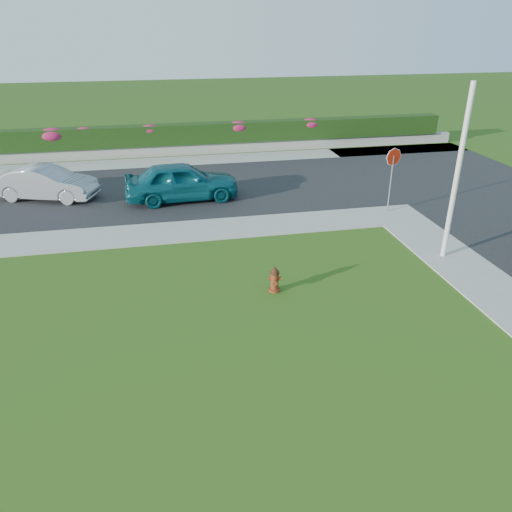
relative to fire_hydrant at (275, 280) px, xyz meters
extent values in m
plane|color=black|center=(-0.87, -4.09, -0.36)|extent=(120.00, 120.00, 0.00)
cube|color=black|center=(-5.87, 9.91, -0.34)|extent=(26.00, 8.00, 0.04)
cube|color=gray|center=(-6.87, 4.91, -0.34)|extent=(24.00, 2.00, 0.04)
cube|color=gray|center=(6.13, 4.91, -0.34)|extent=(2.00, 2.00, 0.04)
cube|color=gray|center=(-1.87, 14.91, -0.34)|extent=(34.00, 2.00, 0.04)
cube|color=gray|center=(-1.87, 16.41, -0.06)|extent=(34.00, 0.40, 0.60)
cube|color=black|center=(-1.87, 16.51, 0.79)|extent=(32.00, 0.90, 1.10)
cylinder|color=#4E140C|center=(0.00, 0.01, -0.32)|extent=(0.33, 0.33, 0.08)
cylinder|color=#4E140C|center=(0.00, 0.01, -0.04)|extent=(0.22, 0.22, 0.50)
cylinder|color=black|center=(0.00, 0.01, 0.21)|extent=(0.27, 0.27, 0.05)
sphere|color=black|center=(0.00, 0.01, 0.24)|extent=(0.22, 0.22, 0.22)
cylinder|color=black|center=(0.00, 0.01, 0.37)|extent=(0.07, 0.07, 0.07)
cylinder|color=#4E140C|center=(-0.14, 0.03, 0.04)|extent=(0.11, 0.12, 0.11)
cylinder|color=#4E140C|center=(0.14, -0.02, 0.04)|extent=(0.11, 0.12, 0.11)
cylinder|color=#4E140C|center=(-0.03, -0.13, -0.02)|extent=(0.16, 0.14, 0.14)
imported|color=#0C515E|center=(-1.99, 8.43, 0.48)|extent=(4.80, 2.13, 1.61)
imported|color=#979A9E|center=(-7.63, 9.71, 0.37)|extent=(4.47, 2.77, 1.39)
cylinder|color=silver|center=(5.93, 1.12, 2.37)|extent=(0.16, 0.16, 5.46)
cylinder|color=slate|center=(5.95, 5.34, 0.78)|extent=(0.06, 0.06, 2.29)
cylinder|color=#AB1E0B|center=(5.95, 5.34, 1.88)|extent=(0.66, 0.18, 0.67)
cylinder|color=white|center=(5.95, 5.34, 1.88)|extent=(0.69, 0.18, 0.71)
ellipsoid|color=#BC205F|center=(-8.28, 16.41, 1.05)|extent=(1.47, 0.95, 0.74)
ellipsoid|color=#BC205F|center=(-6.63, 16.41, 1.12)|extent=(1.08, 0.69, 0.54)
ellipsoid|color=#BC205F|center=(-3.16, 16.41, 1.11)|extent=(1.16, 0.74, 0.58)
ellipsoid|color=#BC205F|center=(1.81, 16.41, 1.08)|extent=(1.33, 0.85, 0.66)
ellipsoid|color=#BC205F|center=(6.09, 16.41, 1.09)|extent=(1.28, 0.82, 0.64)
camera|label=1|loc=(-3.02, -12.06, 6.67)|focal=35.00mm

